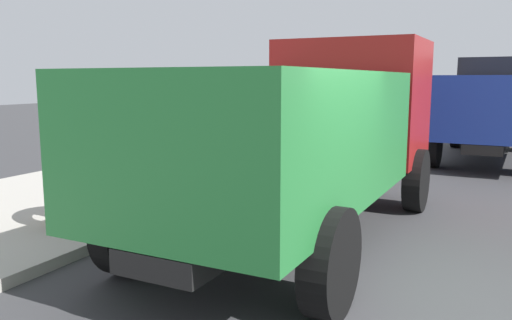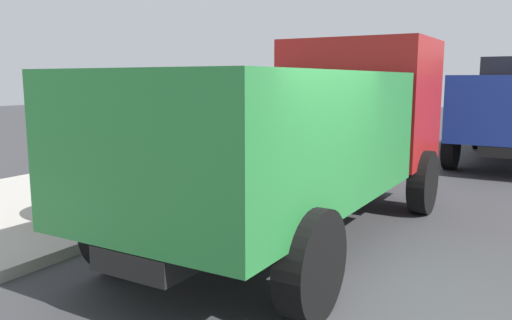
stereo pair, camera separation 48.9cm
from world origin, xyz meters
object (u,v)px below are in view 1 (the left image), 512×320
Objects in this scene: stop_sign at (193,108)px; dump_truck_blue at (495,103)px; dump_truck_green at (307,127)px; fire_hydrant at (68,193)px; loose_tire at (79,184)px.

dump_truck_blue reaches higher than stop_sign.
dump_truck_blue is at bearing -14.17° from dump_truck_green.
fire_hydrant is 2.86m from stop_sign.
stop_sign is (2.51, -0.69, 1.19)m from fire_hydrant.
dump_truck_blue is at bearing -26.86° from loose_tire.
fire_hydrant is at bearing 152.07° from dump_truck_blue.
fire_hydrant is 0.11× the size of dump_truck_blue.
loose_tire is at bearing 114.70° from dump_truck_green.
dump_truck_blue is at bearing -27.93° from fire_hydrant.
loose_tire is at bearing 170.12° from stop_sign.
dump_truck_green is at bearing -112.05° from stop_sign.
loose_tire is 2.76m from stop_sign.
stop_sign is 0.33× the size of dump_truck_blue.
stop_sign is 0.33× the size of dump_truck_green.
fire_hydrant is 0.34× the size of stop_sign.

